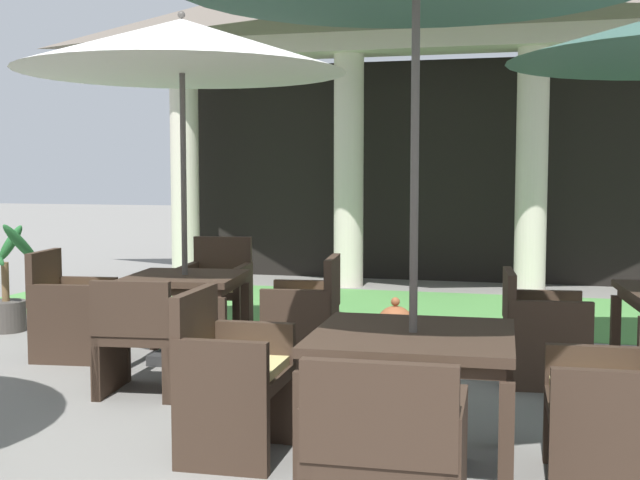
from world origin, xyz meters
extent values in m
cylinder|color=beige|center=(-3.52, 7.26, 1.53)|extent=(0.39, 0.39, 3.05)
cylinder|color=beige|center=(-1.17, 7.26, 1.53)|extent=(0.39, 0.39, 3.05)
cylinder|color=beige|center=(1.17, 7.26, 1.53)|extent=(0.39, 0.39, 3.05)
cube|color=beige|center=(0.00, 7.26, 3.17)|extent=(7.84, 0.70, 0.24)
cube|color=black|center=(0.00, 8.16, 1.53)|extent=(7.64, 0.16, 3.05)
cube|color=#519347|center=(0.00, 5.59, 0.00)|extent=(10.04, 2.73, 0.01)
cube|color=#38281E|center=(-1.45, 2.62, 0.68)|extent=(0.98, 0.98, 0.05)
cube|color=#38281E|center=(-1.45, 2.62, 0.63)|extent=(0.90, 0.90, 0.06)
cube|color=#38281E|center=(-1.80, 2.17, 0.30)|extent=(0.08, 0.08, 0.60)
cube|color=#38281E|center=(-1.00, 2.27, 0.30)|extent=(0.08, 0.08, 0.60)
cube|color=#38281E|center=(-1.90, 2.97, 0.30)|extent=(0.08, 0.08, 0.60)
cube|color=#38281E|center=(-1.10, 3.07, 0.30)|extent=(0.08, 0.08, 0.60)
cube|color=#2D2D2D|center=(-1.45, 2.62, 0.04)|extent=(0.47, 0.47, 0.08)
cylinder|color=#4C4742|center=(-1.45, 2.62, 1.24)|extent=(0.05, 0.05, 2.47)
cone|color=white|center=(-1.45, 2.62, 2.52)|extent=(2.58, 2.58, 0.42)
sphere|color=#4C4742|center=(-1.45, 2.62, 2.76)|extent=(0.06, 0.06, 0.06)
cube|color=#38281E|center=(-0.51, 2.73, 0.42)|extent=(0.60, 0.64, 0.07)
cube|color=#E0CC7F|center=(-0.51, 2.73, 0.48)|extent=(0.56, 0.59, 0.05)
cube|color=#38281E|center=(-0.26, 2.77, 0.66)|extent=(0.13, 0.59, 0.42)
cube|color=#38281E|center=(-0.48, 2.46, 0.32)|extent=(0.54, 0.13, 0.64)
cube|color=#38281E|center=(-0.54, 3.00, 0.32)|extent=(0.54, 0.13, 0.64)
cube|color=#38281E|center=(-0.72, 2.44, 0.19)|extent=(0.06, 0.06, 0.38)
cube|color=#38281E|center=(-0.78, 2.97, 0.19)|extent=(0.06, 0.06, 0.38)
cube|color=#38281E|center=(-0.24, 2.50, 0.19)|extent=(0.06, 0.06, 0.38)
cube|color=#38281E|center=(-0.31, 3.03, 0.19)|extent=(0.06, 0.06, 0.38)
cube|color=#38281E|center=(-1.33, 1.68, 0.41)|extent=(0.61, 0.63, 0.07)
cube|color=#E0CC7F|center=(-1.33, 1.68, 0.47)|extent=(0.56, 0.58, 0.05)
cube|color=#38281E|center=(-1.30, 1.42, 0.63)|extent=(0.54, 0.13, 0.37)
cube|color=#38281E|center=(-1.58, 1.65, 0.33)|extent=(0.13, 0.57, 0.67)
cube|color=#38281E|center=(-1.09, 1.71, 0.33)|extent=(0.13, 0.57, 0.67)
cube|color=#38281E|center=(-1.60, 1.91, 0.19)|extent=(0.06, 0.06, 0.38)
cube|color=#38281E|center=(-1.12, 1.97, 0.19)|extent=(0.06, 0.06, 0.38)
cube|color=#38281E|center=(-1.54, 1.40, 0.19)|extent=(0.06, 0.06, 0.38)
cube|color=#38281E|center=(-1.06, 1.46, 0.19)|extent=(0.06, 0.06, 0.38)
cube|color=#38281E|center=(-2.39, 2.50, 0.42)|extent=(0.61, 0.59, 0.07)
cube|color=#E0CC7F|center=(-2.39, 2.50, 0.48)|extent=(0.56, 0.55, 0.05)
cube|color=#38281E|center=(-2.64, 2.47, 0.67)|extent=(0.12, 0.53, 0.43)
cube|color=#38281E|center=(-2.41, 2.75, 0.32)|extent=(0.55, 0.13, 0.64)
cube|color=#38281E|center=(-2.36, 2.26, 0.32)|extent=(0.55, 0.13, 0.64)
cube|color=#38281E|center=(-2.17, 2.77, 0.19)|extent=(0.06, 0.06, 0.38)
cube|color=#38281E|center=(-2.11, 2.30, 0.19)|extent=(0.06, 0.06, 0.38)
cube|color=#38281E|center=(-2.66, 2.71, 0.19)|extent=(0.06, 0.06, 0.38)
cube|color=#38281E|center=(-2.60, 2.24, 0.19)|extent=(0.06, 0.06, 0.38)
cube|color=#38281E|center=(-1.56, 3.56, 0.43)|extent=(0.62, 0.62, 0.07)
cube|color=#E0CC7F|center=(-1.56, 3.56, 0.49)|extent=(0.57, 0.57, 0.05)
cube|color=#38281E|center=(-1.59, 3.81, 0.69)|extent=(0.55, 0.13, 0.45)
cube|color=#38281E|center=(-1.31, 3.59, 0.34)|extent=(0.13, 0.56, 0.68)
cube|color=#38281E|center=(-1.82, 3.52, 0.34)|extent=(0.13, 0.56, 0.68)
cube|color=#38281E|center=(-1.29, 3.34, 0.20)|extent=(0.06, 0.06, 0.40)
cube|color=#38281E|center=(-1.78, 3.28, 0.20)|extent=(0.06, 0.06, 0.40)
cube|color=#38281E|center=(-1.35, 3.83, 0.20)|extent=(0.06, 0.06, 0.40)
cube|color=#38281E|center=(-1.84, 3.77, 0.20)|extent=(0.06, 0.06, 0.40)
cube|color=#38281E|center=(1.88, 3.20, 0.29)|extent=(0.08, 0.08, 0.58)
cube|color=#38281E|center=(1.36, 2.67, 0.41)|extent=(0.63, 0.63, 0.07)
cube|color=#E0CC7F|center=(1.36, 2.67, 0.47)|extent=(0.58, 0.58, 0.05)
cube|color=#38281E|center=(1.09, 2.65, 0.63)|extent=(0.12, 0.57, 0.37)
cube|color=#38281E|center=(1.33, 2.94, 0.32)|extent=(0.57, 0.12, 0.64)
cube|color=#38281E|center=(1.39, 2.41, 0.32)|extent=(0.57, 0.12, 0.64)
cube|color=#38281E|center=(1.59, 2.96, 0.19)|extent=(0.06, 0.06, 0.37)
cube|color=#38281E|center=(1.64, 2.45, 0.19)|extent=(0.06, 0.06, 0.37)
cube|color=#38281E|center=(1.07, 2.90, 0.19)|extent=(0.06, 0.06, 0.37)
cube|color=#38281E|center=(1.13, 2.39, 0.19)|extent=(0.06, 0.06, 0.37)
cube|color=#38281E|center=(0.69, 0.67, 0.70)|extent=(1.05, 1.05, 0.05)
cube|color=#38281E|center=(0.69, 0.67, 0.64)|extent=(0.97, 0.97, 0.06)
cube|color=#38281E|center=(0.24, 0.18, 0.30)|extent=(0.07, 0.07, 0.61)
cube|color=#38281E|center=(1.18, 0.21, 0.30)|extent=(0.07, 0.07, 0.61)
cube|color=#38281E|center=(0.20, 1.12, 0.30)|extent=(0.07, 0.07, 0.61)
cube|color=#38281E|center=(1.14, 1.16, 0.30)|extent=(0.07, 0.07, 0.61)
cube|color=#2D2D2D|center=(0.69, 0.67, 0.04)|extent=(0.51, 0.51, 0.07)
cylinder|color=#4C4742|center=(0.69, 0.67, 1.30)|extent=(0.04, 0.04, 2.60)
cube|color=#38281E|center=(0.73, -0.28, 0.41)|extent=(0.62, 0.54, 0.07)
cube|color=#E0CC7F|center=(0.73, -0.28, 0.47)|extent=(0.57, 0.49, 0.05)
cube|color=#38281E|center=(0.74, -0.52, 0.64)|extent=(0.60, 0.09, 0.40)
cube|color=#38281E|center=(0.45, -0.29, 0.32)|extent=(0.08, 0.51, 0.64)
cube|color=#38281E|center=(1.01, -0.27, 0.32)|extent=(0.08, 0.51, 0.64)
cube|color=#38281E|center=(1.63, 0.71, 0.39)|extent=(0.59, 0.61, 0.07)
cube|color=#E0CC7F|center=(1.63, 0.71, 0.45)|extent=(0.54, 0.56, 0.05)
cube|color=#38281E|center=(1.65, 0.43, 0.32)|extent=(0.56, 0.08, 0.64)
cube|color=#38281E|center=(1.62, 0.98, 0.32)|extent=(0.56, 0.08, 0.64)
cube|color=#38281E|center=(1.39, 0.43, 0.18)|extent=(0.06, 0.06, 0.35)
cube|color=#38281E|center=(1.37, 0.96, 0.18)|extent=(0.06, 0.06, 0.35)
cube|color=#38281E|center=(-0.26, 0.63, 0.43)|extent=(0.53, 0.59, 0.07)
cube|color=#E0CC7F|center=(-0.26, 0.63, 0.49)|extent=(0.49, 0.54, 0.05)
cube|color=#38281E|center=(-0.49, 0.62, 0.68)|extent=(0.08, 0.57, 0.44)
cube|color=#38281E|center=(-0.27, 0.89, 0.34)|extent=(0.51, 0.08, 0.69)
cube|color=#38281E|center=(-0.25, 0.36, 0.34)|extent=(0.51, 0.08, 0.69)
cube|color=#38281E|center=(-0.04, 0.89, 0.20)|extent=(0.06, 0.06, 0.39)
cube|color=#38281E|center=(-0.02, 0.38, 0.20)|extent=(0.06, 0.06, 0.39)
cube|color=#38281E|center=(-0.49, 0.87, 0.20)|extent=(0.06, 0.06, 0.39)
cube|color=#38281E|center=(-0.47, 0.36, 0.20)|extent=(0.06, 0.06, 0.39)
cylinder|color=#47423D|center=(-3.64, 3.35, 0.15)|extent=(0.37, 0.37, 0.29)
cylinder|color=brown|center=(-3.64, 3.35, 0.48)|extent=(0.07, 0.07, 0.37)
ellipsoid|color=#286B33|center=(-3.44, 3.32, 0.85)|extent=(0.18, 0.49, 0.45)
ellipsoid|color=#286B33|center=(-3.66, 3.47, 0.84)|extent=(0.33, 0.14, 0.40)
ellipsoid|color=#9E5633|center=(0.05, 3.84, 0.16)|extent=(0.33, 0.33, 0.32)
sphere|color=#9E5633|center=(0.05, 3.84, 0.36)|extent=(0.08, 0.08, 0.08)
camera|label=1|loc=(1.31, -3.51, 1.55)|focal=46.80mm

